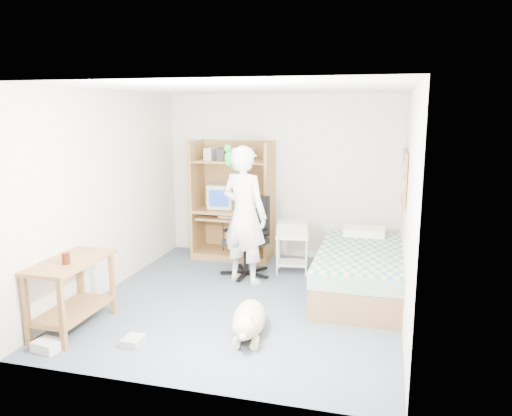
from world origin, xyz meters
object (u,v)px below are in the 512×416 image
Objects in this scene: side_desk at (71,284)px; dog at (249,320)px; office_chair at (249,247)px; person at (244,215)px; bed at (360,271)px; computer_hutch at (234,205)px; printer_cart at (292,247)px.

side_desk is 1.88m from dog.
dog is (0.52, -1.85, -0.22)m from office_chair.
side_desk is at bearing -101.01° from office_chair.
person reaches higher than side_desk.
office_chair is (-1.54, 0.34, 0.10)m from bed.
person is at bearing -65.87° from computer_hutch.
side_desk is 3.05m from printer_cart.
computer_hutch is 2.35m from bed.
side_desk is at bearing -147.50° from bed.
side_desk is 0.96× the size of dog.
printer_cart is at bearing 43.51° from office_chair.
printer_cart is (1.88, 2.41, -0.13)m from side_desk.
office_chair is at bearing 97.13° from dog.
side_desk is (-0.85, -2.94, -0.33)m from computer_hutch.
dog is at bearing 9.57° from side_desk.
bed reaches higher than printer_cart.
computer_hutch is 0.99× the size of person.
computer_hutch is 1.19m from person.
office_chair is at bearing 167.42° from bed.
office_chair is 0.60× the size of person.
office_chair reaches higher than side_desk.
office_chair is 0.62m from printer_cart.
computer_hutch reaches higher than bed.
side_desk is at bearing -106.14° from computer_hutch.
printer_cart is (0.05, 2.10, 0.20)m from dog.
office_chair is at bearing -164.27° from printer_cart.
bed is at bearing 7.56° from office_chair.
dog is at bearing -98.93° from printer_cart.
office_chair is 1.94m from dog.
computer_hutch is at bearing 145.03° from printer_cart.
computer_hutch is 1.24m from printer_cart.
bed is at bearing -29.29° from computer_hutch.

